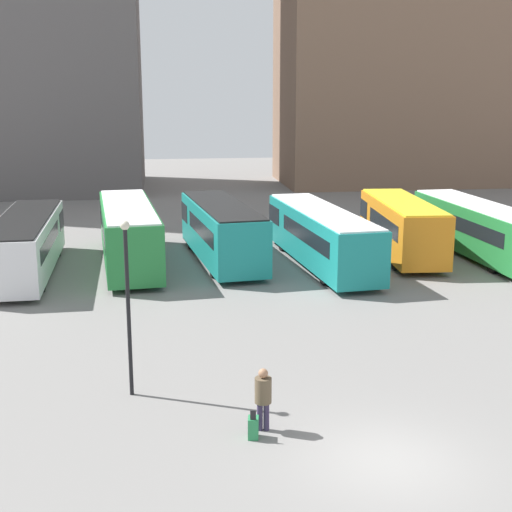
% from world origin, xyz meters
% --- Properties ---
extents(ground_plane, '(160.00, 160.00, 0.00)m').
position_xyz_m(ground_plane, '(0.00, 0.00, 0.00)').
color(ground_plane, slate).
extents(building_block_right, '(31.48, 12.39, 34.01)m').
position_xyz_m(building_block_right, '(22.41, 52.65, 17.01)').
color(building_block_right, '#7F604C').
rests_on(building_block_right, ground_plane).
extents(bus_0, '(2.90, 11.68, 2.85)m').
position_xyz_m(bus_0, '(-11.96, 20.40, 1.56)').
color(bus_0, silver).
rests_on(bus_0, ground_plane).
extents(bus_1, '(3.68, 11.93, 3.15)m').
position_xyz_m(bus_1, '(-7.01, 21.62, 1.72)').
color(bus_1, '#237A38').
rests_on(bus_1, ground_plane).
extents(bus_2, '(3.83, 10.81, 3.09)m').
position_xyz_m(bus_2, '(-2.13, 21.67, 1.68)').
color(bus_2, '#19847F').
rests_on(bus_2, ground_plane).
extents(bus_3, '(3.59, 12.26, 2.93)m').
position_xyz_m(bus_3, '(2.90, 20.08, 1.60)').
color(bus_3, '#19847F').
rests_on(bus_3, ground_plane).
extents(bus_4, '(3.23, 9.82, 3.09)m').
position_xyz_m(bus_4, '(7.73, 21.44, 1.68)').
color(bus_4, orange).
rests_on(bus_4, ground_plane).
extents(bus_5, '(3.06, 12.14, 2.87)m').
position_xyz_m(bus_5, '(11.95, 21.05, 1.57)').
color(bus_5, '#237A38').
rests_on(bus_5, ground_plane).
extents(traveler, '(0.52, 0.52, 1.76)m').
position_xyz_m(traveler, '(-2.82, 2.05, 1.05)').
color(traveler, '#382D4C').
rests_on(traveler, ground_plane).
extents(suitcase, '(0.33, 0.40, 0.84)m').
position_xyz_m(suitcase, '(-3.14, 1.65, 0.30)').
color(suitcase, '#28844C').
rests_on(suitcase, ground_plane).
extents(lamp_post_1, '(0.28, 0.28, 5.32)m').
position_xyz_m(lamp_post_1, '(-6.39, 4.87, 3.15)').
color(lamp_post_1, black).
rests_on(lamp_post_1, ground_plane).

